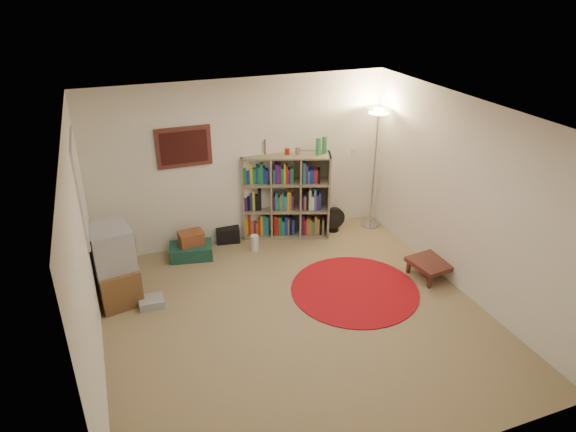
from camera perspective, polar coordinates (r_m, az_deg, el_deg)
name	(u,v)px	position (r m, az deg, el deg)	size (l,w,h in m)	color
room	(292,225)	(5.75, 0.48, -1.02)	(4.54, 4.54, 2.54)	#8A7451
bookshelf	(285,197)	(7.99, -0.36, 2.17)	(1.40, 0.82, 1.61)	#7F7254
floor_lamp	(377,130)	(8.07, 9.90, 9.43)	(0.49, 0.49, 1.97)	#B7B5B9
floor_fan	(334,219)	(8.30, 5.08, -0.39)	(0.36, 0.20, 0.41)	black
tv_stand	(113,265)	(6.84, -18.84, -5.17)	(0.61, 0.78, 1.03)	brown
dvd_box	(152,302)	(6.80, -14.92, -9.20)	(0.32, 0.27, 0.10)	#9E9EA2
suitcase	(191,251)	(7.71, -10.71, -3.85)	(0.68, 0.51, 0.20)	#163E33
wicker_basket	(191,238)	(7.64, -10.70, -2.44)	(0.37, 0.28, 0.20)	brown
duffel_bag	(227,233)	(8.08, -6.74, -1.92)	(0.40, 0.35, 0.25)	black
paper_towel	(255,243)	(7.76, -3.72, -3.00)	(0.13, 0.13, 0.25)	silver
red_rug	(355,290)	(6.94, 7.41, -8.11)	(1.69, 1.69, 0.02)	maroon
side_table	(432,263)	(7.34, 15.69, -5.09)	(0.60, 0.60, 0.25)	#451D18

